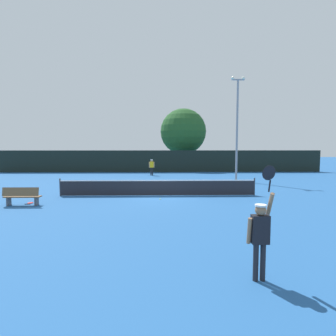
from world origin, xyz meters
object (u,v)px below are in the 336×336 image
object	(u,v)px
spare_racket	(30,203)
light_pole	(237,123)
large_tree	(183,132)
parked_car_near	(142,161)
player_receiving	(152,166)
player_serving	(260,230)
courtside_bench	(22,196)
tennis_ball	(160,199)
parked_car_mid	(229,161)

from	to	relation	value
spare_racket	light_pole	world-z (taller)	light_pole
large_tree	parked_car_near	world-z (taller)	large_tree
spare_racket	player_receiving	bearing A→B (deg)	67.08
player_serving	spare_racket	xyz separation A→B (m)	(-9.15, 8.64, -1.13)
player_serving	courtside_bench	size ratio (longest dim) A/B	1.44
player_serving	player_receiving	size ratio (longest dim) A/B	1.57
player_receiving	parked_car_near	size ratio (longest dim) A/B	0.39
tennis_ball	parked_car_near	size ratio (longest dim) A/B	0.02
spare_racket	large_tree	size ratio (longest dim) A/B	0.07
tennis_ball	parked_car_near	world-z (taller)	parked_car_near
tennis_ball	player_receiving	bearing A→B (deg)	94.16
player_serving	parked_car_mid	xyz separation A→B (m)	(7.88, 35.16, -0.37)
large_tree	player_serving	bearing A→B (deg)	-91.17
tennis_ball	courtside_bench	bearing A→B (deg)	-168.51
spare_racket	courtside_bench	size ratio (longest dim) A/B	0.29
tennis_ball	spare_racket	world-z (taller)	tennis_ball
tennis_ball	courtside_bench	size ratio (longest dim) A/B	0.04
tennis_ball	parked_car_near	xyz separation A→B (m)	(-2.80, 25.53, 0.74)
courtside_bench	tennis_ball	bearing A→B (deg)	11.49
player_receiving	light_pole	bearing A→B (deg)	148.23
player_serving	light_pole	world-z (taller)	light_pole
parked_car_mid	parked_car_near	bearing A→B (deg)	-177.54
tennis_ball	parked_car_mid	xyz separation A→B (m)	(10.17, 25.68, 0.74)
courtside_bench	large_tree	size ratio (longest dim) A/B	0.23
parked_car_mid	player_receiving	bearing A→B (deg)	-129.76
large_tree	player_receiving	bearing A→B (deg)	-116.06
parked_car_near	courtside_bench	bearing A→B (deg)	-99.51
player_serving	tennis_ball	distance (m)	9.82
tennis_ball	large_tree	bearing A→B (deg)	82.13
player_receiving	tennis_ball	distance (m)	13.20
spare_racket	courtside_bench	bearing A→B (deg)	-102.15
player_serving	player_receiving	world-z (taller)	player_serving
light_pole	tennis_ball	bearing A→B (deg)	-127.86
tennis_ball	parked_car_mid	size ratio (longest dim) A/B	0.02
spare_racket	light_pole	bearing A→B (deg)	34.70
player_receiving	courtside_bench	world-z (taller)	player_receiving
light_pole	player_serving	bearing A→B (deg)	-103.45
light_pole	large_tree	bearing A→B (deg)	106.29
courtside_bench	large_tree	bearing A→B (deg)	66.21
light_pole	parked_car_mid	distance (m)	18.09
spare_racket	parked_car_near	bearing A→B (deg)	81.23
spare_racket	large_tree	distance (m)	24.46
large_tree	parked_car_mid	distance (m)	9.56
large_tree	parked_car_mid	bearing A→B (deg)	32.60
tennis_ball	player_serving	bearing A→B (deg)	-76.45
player_serving	courtside_bench	xyz separation A→B (m)	(-9.28, 8.07, -0.67)
player_serving	parked_car_near	xyz separation A→B (m)	(-5.09, 35.02, -0.37)
light_pole	large_tree	xyz separation A→B (m)	(-3.67, 12.57, -0.12)
courtside_bench	spare_racket	bearing A→B (deg)	77.85
spare_racket	parked_car_near	size ratio (longest dim) A/B	0.12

